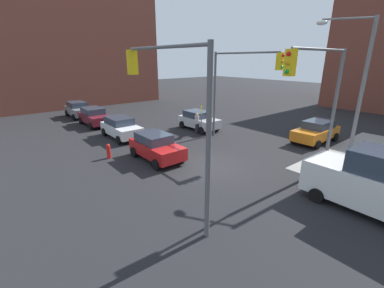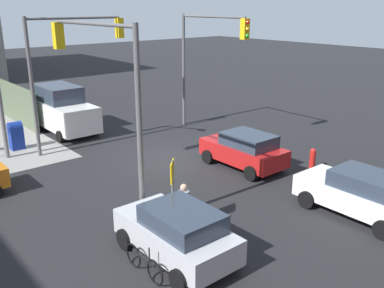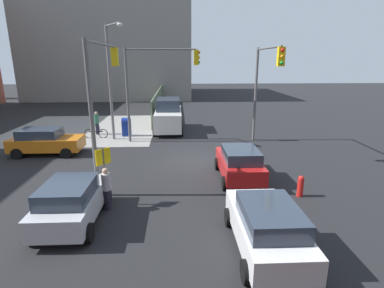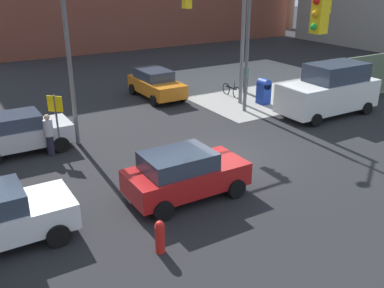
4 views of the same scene
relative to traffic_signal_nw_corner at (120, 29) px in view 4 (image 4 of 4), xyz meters
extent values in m
plane|color=black|center=(2.26, -4.50, -4.65)|extent=(120.00, 120.00, 0.00)
cube|color=gray|center=(11.26, 4.50, -4.65)|extent=(12.00, 12.00, 0.01)
cylinder|color=#59595B|center=(-2.24, 0.00, -1.40)|extent=(0.18, 0.18, 6.50)
sphere|color=green|center=(3.42, 0.00, 0.88)|extent=(0.18, 0.18, 0.18)
cube|color=yellow|center=(1.94, -9.00, 1.20)|extent=(0.32, 0.36, 1.00)
sphere|color=red|center=(1.76, -9.00, 1.52)|extent=(0.18, 0.18, 0.18)
sphere|color=orange|center=(1.76, -9.00, 1.20)|extent=(0.18, 0.18, 0.18)
sphere|color=green|center=(1.76, -9.00, 0.88)|extent=(0.18, 0.18, 0.18)
cylinder|color=#59595B|center=(6.76, 0.00, -1.40)|extent=(0.18, 0.18, 6.50)
cube|color=yellow|center=(6.76, -4.78, 1.20)|extent=(0.36, 0.32, 1.00)
sphere|color=orange|center=(6.76, -4.96, 1.20)|extent=(0.18, 0.18, 0.18)
sphere|color=green|center=(6.76, -4.96, 0.88)|extent=(0.18, 0.18, 0.18)
cylinder|color=slate|center=(7.46, 1.30, -0.65)|extent=(0.20, 0.20, 8.00)
cylinder|color=#4C4C4C|center=(-3.14, -0.56, -3.45)|extent=(0.08, 0.08, 2.40)
cube|color=yellow|center=(-3.14, -0.56, -2.60)|extent=(0.48, 0.48, 0.64)
cube|color=navy|center=(8.46, 0.50, -4.08)|extent=(0.56, 0.64, 1.15)
cylinder|color=navy|center=(8.46, 0.50, -3.50)|extent=(0.56, 0.64, 0.56)
cylinder|color=red|center=(-2.74, -8.70, -4.25)|extent=(0.26, 0.26, 0.80)
sphere|color=red|center=(-2.74, -8.70, -3.83)|extent=(0.24, 0.24, 0.24)
cube|color=#B21919|center=(-0.61, -6.46, -3.96)|extent=(3.93, 1.80, 0.75)
cube|color=#2D3847|center=(-0.92, -6.46, -3.31)|extent=(2.20, 1.58, 0.55)
cylinder|color=black|center=(0.73, -5.56, -4.33)|extent=(0.64, 0.22, 0.64)
cylinder|color=black|center=(0.73, -7.36, -4.33)|extent=(0.64, 0.22, 0.64)
cylinder|color=black|center=(-1.95, -5.56, -4.33)|extent=(0.64, 0.22, 0.64)
cylinder|color=black|center=(-1.95, -7.36, -4.33)|extent=(0.64, 0.22, 0.64)
cube|color=orange|center=(3.91, 4.65, -3.96)|extent=(1.80, 4.23, 0.75)
cube|color=#2D3847|center=(3.91, 4.99, -3.31)|extent=(1.58, 2.37, 0.55)
cylinder|color=black|center=(4.81, 3.22, -4.33)|extent=(0.22, 0.64, 0.64)
cylinder|color=black|center=(3.01, 3.22, -4.33)|extent=(0.22, 0.64, 0.64)
cylinder|color=black|center=(4.81, 6.09, -4.33)|extent=(0.22, 0.64, 0.64)
cylinder|color=black|center=(3.01, 6.09, -4.33)|extent=(0.22, 0.64, 0.64)
cube|color=#B7BABF|center=(-4.41, 0.31, -3.96)|extent=(3.88, 1.80, 0.75)
cube|color=#2D3847|center=(-4.72, 0.31, -3.31)|extent=(2.17, 1.58, 0.55)
cylinder|color=black|center=(-3.09, 1.21, -4.33)|extent=(0.64, 0.22, 0.64)
cylinder|color=black|center=(-3.09, -0.59, -4.33)|extent=(0.64, 0.22, 0.64)
cylinder|color=black|center=(-4.95, -5.24, -4.33)|extent=(0.64, 0.22, 0.64)
cylinder|color=black|center=(-4.95, -7.04, -4.33)|extent=(0.64, 0.22, 0.64)
cube|color=white|center=(9.96, -2.70, -3.63)|extent=(5.40, 2.10, 1.40)
cube|color=#2D3847|center=(10.39, -2.70, -2.48)|extent=(3.02, 1.85, 0.90)
cylinder|color=black|center=(8.12, -3.75, -4.33)|extent=(0.64, 0.22, 0.64)
cylinder|color=black|center=(8.12, -1.65, -4.33)|extent=(0.64, 0.22, 0.64)
cylinder|color=black|center=(11.80, -3.75, -4.33)|extent=(0.64, 0.22, 0.64)
cylinder|color=black|center=(11.80, -1.65, -4.33)|extent=(0.64, 0.22, 0.64)
cylinder|color=#2D664C|center=(9.06, 2.90, -3.43)|extent=(0.36, 0.36, 0.70)
sphere|color=tan|center=(9.06, 2.90, -2.96)|extent=(0.24, 0.24, 0.24)
cylinder|color=#1E1E2D|center=(9.06, 2.90, -4.21)|extent=(0.28, 0.28, 0.88)
cylinder|color=#B2B2B7|center=(-3.54, -0.70, -3.49)|extent=(0.36, 0.36, 0.66)
sphere|color=tan|center=(-3.54, -0.70, -3.05)|extent=(0.23, 0.23, 0.23)
cylinder|color=#1E1E2D|center=(-3.54, -0.70, -4.24)|extent=(0.28, 0.28, 0.83)
torus|color=black|center=(7.86, 3.22, -4.32)|extent=(0.05, 0.71, 0.71)
torus|color=black|center=(7.86, 2.18, -4.32)|extent=(0.05, 0.71, 0.71)
cube|color=black|center=(7.86, 2.70, -4.14)|extent=(0.04, 1.04, 0.08)
cylinder|color=black|center=(7.86, 2.42, -3.90)|extent=(0.04, 0.04, 0.40)
torus|color=black|center=(-4.02, 1.50, -4.32)|extent=(0.71, 0.05, 0.71)
torus|color=black|center=(-5.06, 1.50, -4.32)|extent=(0.71, 0.05, 0.71)
cube|color=black|center=(-4.54, 1.50, -4.14)|extent=(1.04, 0.04, 0.08)
cylinder|color=black|center=(-4.82, 1.50, -3.90)|extent=(0.04, 0.04, 0.40)
camera|label=1|loc=(12.35, -14.26, 1.33)|focal=24.00mm
camera|label=2|loc=(-13.02, 6.89, 2.33)|focal=40.00mm
camera|label=3|loc=(-14.35, -3.51, 1.00)|focal=28.00mm
camera|label=4|loc=(-6.90, -17.17, 2.21)|focal=40.00mm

